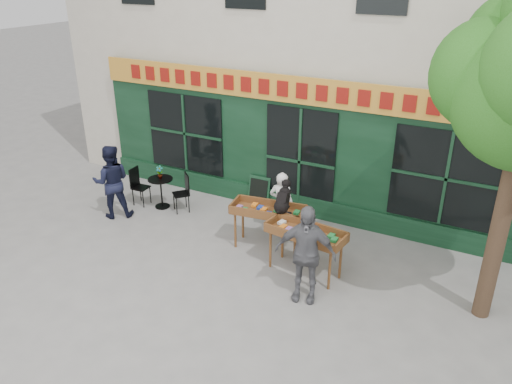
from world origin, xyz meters
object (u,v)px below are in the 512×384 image
bistro_table (161,187)px  book_cart_center (268,213)px  book_cart_right (306,235)px  woman (281,204)px  man_left (112,182)px  dog (283,196)px  man_right (305,254)px

bistro_table → book_cart_center: bearing=-9.1°
book_cart_right → woman: bearing=139.5°
book_cart_center → man_left: 3.90m
dog → man_right: (1.00, -1.22, -0.37)m
book_cart_center → woman: size_ratio=1.06×
woman → man_right: bearing=117.2°
woman → bistro_table: bearing=-5.5°
book_cart_center → woman: bearing=81.9°
man_right → book_cart_right: bearing=99.2°
book_cart_center → man_left: size_ratio=0.89×
book_cart_center → dog: dog is taller
man_left → book_cart_center: bearing=147.2°
woman → dog: bearing=108.5°
book_cart_center → man_left: (-3.88, -0.39, 0.06)m
book_cart_right → man_left: bearing=-174.0°
book_cart_right → bistro_table: bearing=173.8°
dog → book_cart_right: size_ratio=0.38×
woman → book_cart_right: bearing=124.0°
book_cart_center → book_cart_right: (1.05, -0.52, 0.00)m
dog → man_left: (-4.23, -0.34, -0.40)m
book_cart_right → man_left: 4.94m
book_cart_right → book_cart_center: bearing=161.3°
woman → man_left: size_ratio=0.84×
woman → bistro_table: woman is taller
dog → man_left: bearing=176.5°
man_right → bistro_table: bearing=146.1°
book_cart_center → book_cart_right: 1.18m
woman → book_cart_center: bearing=81.9°
book_cart_center → bistro_table: size_ratio=2.07×
bistro_table → dog: bearing=-9.0°
bistro_table → man_right: bearing=-21.4°
man_left → dog: bearing=146.1°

